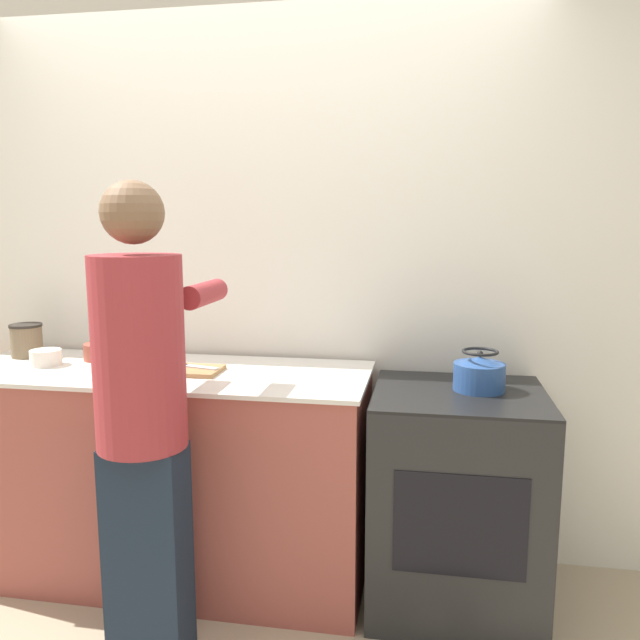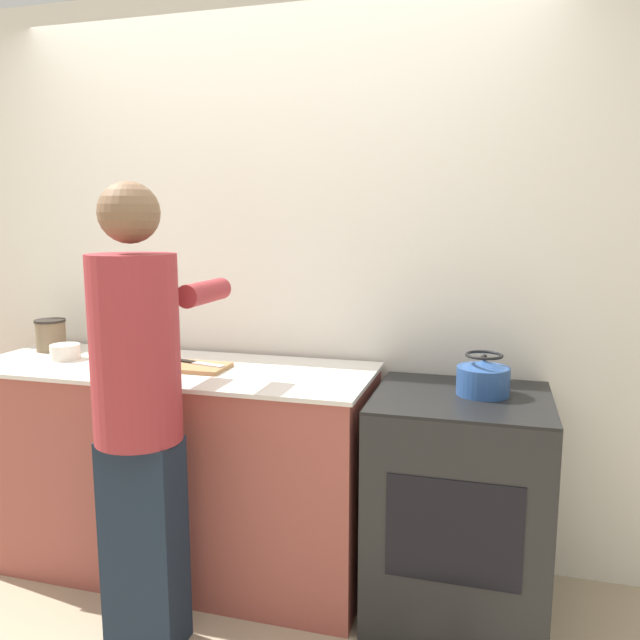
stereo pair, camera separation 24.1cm
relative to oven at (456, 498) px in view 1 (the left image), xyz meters
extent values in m
plane|color=tan|center=(-0.90, -0.31, -0.45)|extent=(12.00, 12.00, 0.00)
cube|color=silver|center=(-0.90, 0.38, 0.85)|extent=(8.00, 0.05, 2.60)
cube|color=#9E4C42|center=(-1.26, 0.00, 0.01)|extent=(1.77, 0.63, 0.91)
cube|color=silver|center=(-1.26, 0.00, 0.47)|extent=(1.80, 0.65, 0.02)
cube|color=black|center=(0.00, 0.00, -0.01)|extent=(0.67, 0.62, 0.88)
cube|color=black|center=(0.00, 0.00, 0.44)|extent=(0.67, 0.62, 0.01)
cube|color=black|center=(0.00, -0.31, 0.04)|extent=(0.47, 0.01, 0.39)
cube|color=#182434|center=(-1.09, -0.52, -0.05)|extent=(0.28, 0.17, 0.79)
cylinder|color=maroon|center=(-1.09, -0.52, 0.67)|extent=(0.31, 0.31, 0.66)
sphere|color=brown|center=(-1.09, -0.52, 1.14)|extent=(0.21, 0.21, 0.21)
cylinder|color=maroon|center=(-1.22, -0.24, 0.84)|extent=(0.09, 0.30, 0.09)
cylinder|color=maroon|center=(-0.96, -0.24, 0.84)|extent=(0.09, 0.30, 0.09)
cube|color=#A87A4C|center=(-1.14, -0.02, 0.49)|extent=(0.30, 0.19, 0.02)
cube|color=silver|center=(-1.07, -0.01, 0.50)|extent=(0.16, 0.07, 0.01)
cube|color=black|center=(-1.19, 0.02, 0.50)|extent=(0.10, 0.05, 0.01)
cylinder|color=#284C8C|center=(0.08, 0.04, 0.50)|extent=(0.20, 0.20, 0.11)
cone|color=#284C8C|center=(0.08, 0.04, 0.57)|extent=(0.16, 0.16, 0.03)
sphere|color=black|center=(0.08, 0.04, 0.59)|extent=(0.02, 0.02, 0.02)
torus|color=black|center=(0.08, 0.04, 0.60)|extent=(0.14, 0.14, 0.01)
cylinder|color=#9E4738|center=(-1.60, 0.15, 0.52)|extent=(0.17, 0.17, 0.08)
cylinder|color=silver|center=(-1.79, 0.00, 0.52)|extent=(0.13, 0.13, 0.07)
cylinder|color=#756047|center=(-1.98, 0.14, 0.55)|extent=(0.14, 0.14, 0.14)
cylinder|color=#28231E|center=(-1.98, 0.14, 0.63)|extent=(0.15, 0.15, 0.01)
camera|label=1|loc=(-0.13, -2.44, 1.11)|focal=35.00mm
camera|label=2|loc=(0.10, -2.39, 1.11)|focal=35.00mm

